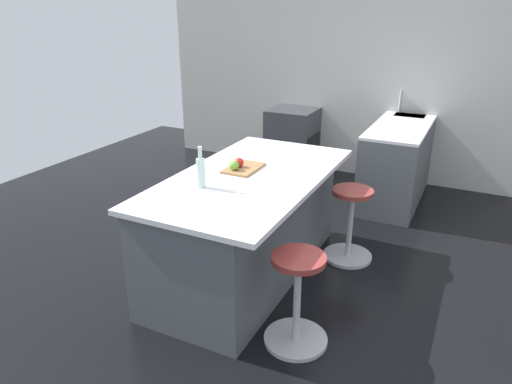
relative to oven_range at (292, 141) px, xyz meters
The scene contains 11 objects.
ground_plane 2.98m from the oven_range, 18.09° to the left, with size 8.19×8.19×0.00m, color black.
interior_partition_left 1.34m from the oven_range, 110.94° to the left, with size 0.12×5.77×2.69m.
sink_cabinet 1.46m from the oven_range, 90.17° to the left, with size 2.22×0.60×1.17m.
oven_range is the anchor object (origin of this frame).
kitchen_island 2.70m from the oven_range, 13.82° to the left, with size 2.03×1.08×0.90m.
stool_by_window 2.41m from the oven_range, 34.50° to the left, with size 0.44×0.44×0.67m.
stool_middle 3.54m from the oven_range, 22.66° to the left, with size 0.44×0.44×0.67m.
cutting_board 2.64m from the oven_range, 12.95° to the left, with size 0.36×0.24×0.02m, color olive.
apple_green 2.73m from the oven_range, 11.79° to the left, with size 0.08×0.08×0.08m, color #609E2D.
apple_red 2.65m from the oven_range, 12.14° to the left, with size 0.08×0.08×0.08m, color red.
water_bottle 3.11m from the oven_range, ahead, with size 0.06×0.06×0.31m.
Camera 1 is at (2.94, 1.36, 2.17)m, focal length 32.98 mm.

